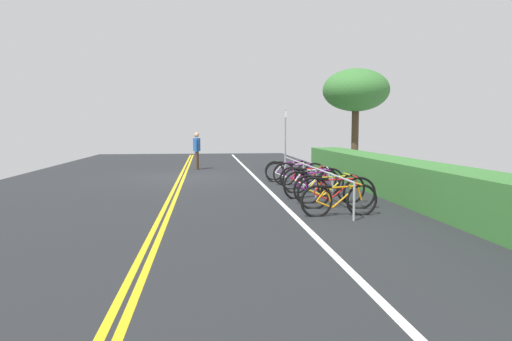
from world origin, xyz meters
The scene contains 18 objects.
ground_plane centered at (0.00, 0.00, -0.03)m, with size 30.88×12.75×0.05m, color #232628.
centre_line_yellow_inner centered at (0.00, -0.08, 0.00)m, with size 27.79×0.10×0.00m, color gold.
centre_line_yellow_outer centered at (0.00, 0.08, 0.00)m, with size 27.79×0.10×0.00m, color gold.
bike_lane_stripe_white centered at (0.00, 2.72, 0.00)m, with size 27.79×0.12×0.00m, color white.
bike_rack centered at (4.59, 3.81, 0.60)m, with size 7.89×0.05×0.78m.
bicycle_0 centered at (1.16, 3.80, 0.33)m, with size 0.46×1.68×0.72m.
bicycle_1 centered at (2.05, 3.74, 0.33)m, with size 0.63×1.69×0.72m.
bicycle_2 centered at (2.85, 3.88, 0.37)m, with size 0.53×1.69×0.78m.
bicycle_3 centered at (3.79, 3.95, 0.34)m, with size 0.46×1.75×0.73m.
bicycle_4 centered at (4.64, 3.89, 0.36)m, with size 0.48×1.73×0.77m.
bicycle_5 centered at (5.42, 3.69, 0.36)m, with size 0.65×1.68×0.77m.
bicycle_6 centered at (6.35, 3.90, 0.35)m, with size 0.46×1.82×0.75m.
bicycle_7 centered at (7.13, 3.84, 0.37)m, with size 0.46×1.82×0.78m.
bicycle_8 centered at (7.98, 3.66, 0.33)m, with size 0.46×1.69×0.72m.
pedestrian centered at (-3.17, 0.51, 0.93)m, with size 0.49×0.32×1.63m.
sign_post_near centered at (0.13, 3.89, 1.50)m, with size 0.36×0.06×2.52m.
hedge_backdrop centered at (6.09, 6.10, 0.49)m, with size 16.84×1.23×0.98m, color #387533.
tree_near_left centered at (-2.00, 7.32, 3.41)m, with size 2.83×2.83×4.35m.
Camera 1 is at (17.28, 0.86, 1.86)m, focal length 32.27 mm.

